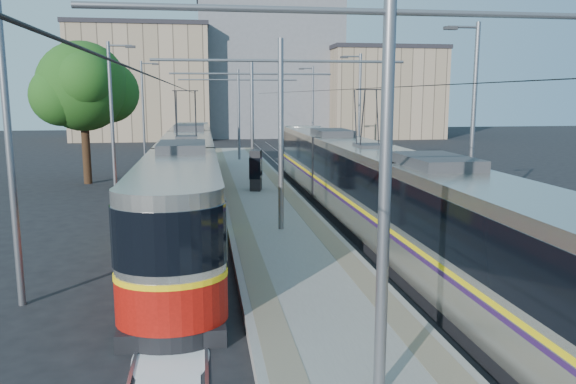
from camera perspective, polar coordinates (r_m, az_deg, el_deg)
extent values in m
plane|color=black|center=(13.82, 4.00, -12.63)|extent=(160.00, 160.00, 0.00)
cube|color=gray|center=(30.04, -3.08, -0.08)|extent=(4.00, 50.00, 0.30)
cube|color=gray|center=(29.91, -5.85, 0.15)|extent=(0.70, 50.00, 0.01)
cube|color=gray|center=(30.18, -0.35, 0.28)|extent=(0.70, 50.00, 0.01)
cube|color=gray|center=(29.96, -11.33, -0.54)|extent=(0.07, 70.00, 0.03)
cube|color=gray|center=(29.93, -8.58, -0.47)|extent=(0.07, 70.00, 0.03)
cube|color=gray|center=(30.47, 2.32, -0.19)|extent=(0.07, 70.00, 0.03)
cube|color=gray|center=(30.77, 4.94, -0.12)|extent=(0.07, 70.00, 0.03)
cube|color=black|center=(27.53, -10.07, -1.01)|extent=(2.30, 31.76, 0.40)
cube|color=beige|center=(27.28, -10.17, 2.40)|extent=(2.40, 30.16, 2.90)
cube|color=black|center=(27.22, -10.20, 3.45)|extent=(2.43, 30.16, 1.30)
cube|color=yellow|center=(27.33, -10.15, 1.57)|extent=(2.43, 30.16, 0.12)
cube|color=#A61009|center=(27.41, -10.12, 0.54)|extent=(2.42, 30.16, 1.10)
cube|color=#2D2D30|center=(27.13, -10.27, 5.76)|extent=(1.68, 3.00, 0.30)
cube|color=black|center=(22.70, 8.09, -3.23)|extent=(2.30, 31.39, 0.40)
cube|color=#B6B2A7|center=(22.40, 8.19, 0.88)|extent=(2.40, 29.79, 2.90)
cube|color=black|center=(22.33, 8.22, 2.15)|extent=(2.43, 29.79, 1.30)
cube|color=yellow|center=(22.46, 8.16, -0.12)|extent=(2.43, 29.79, 0.12)
cube|color=#2E1447|center=(22.49, 8.15, -0.50)|extent=(2.43, 29.79, 0.10)
cube|color=#2D2D30|center=(22.21, 8.29, 4.97)|extent=(1.68, 3.00, 0.30)
cylinder|color=slate|center=(9.05, 9.81, 0.36)|extent=(0.20, 0.20, 7.00)
cylinder|color=slate|center=(9.02, 10.33, 17.54)|extent=(9.20, 0.10, 0.10)
cylinder|color=slate|center=(20.71, -0.73, 5.70)|extent=(0.20, 0.20, 7.00)
cylinder|color=slate|center=(20.70, -0.75, 13.18)|extent=(9.20, 0.10, 0.10)
cylinder|color=slate|center=(32.62, -3.66, 7.15)|extent=(0.20, 0.20, 7.00)
cylinder|color=slate|center=(32.61, -3.71, 11.89)|extent=(9.20, 0.10, 0.10)
cylinder|color=slate|center=(44.58, -5.03, 7.81)|extent=(0.20, 0.20, 7.00)
cylinder|color=slate|center=(44.57, -5.08, 11.28)|extent=(9.20, 0.10, 0.10)
cylinder|color=black|center=(29.48, -10.27, 10.14)|extent=(0.02, 70.00, 0.02)
cylinder|color=black|center=(30.16, 3.75, 10.26)|extent=(0.02, 70.00, 0.02)
cylinder|color=slate|center=(15.25, -26.45, 4.00)|extent=(0.18, 0.18, 8.00)
cylinder|color=slate|center=(30.84, -17.45, 6.95)|extent=(0.18, 0.18, 8.00)
cube|color=#2D2D30|center=(30.77, -15.73, 14.02)|extent=(0.50, 0.22, 0.12)
cylinder|color=slate|center=(46.71, -14.50, 7.87)|extent=(0.18, 0.18, 8.00)
cube|color=#2D2D30|center=(46.67, -13.33, 12.53)|extent=(0.50, 0.22, 0.12)
cylinder|color=slate|center=(22.97, 18.25, 6.11)|extent=(0.18, 0.18, 8.00)
cube|color=#2D2D30|center=(22.60, 16.19, 15.70)|extent=(0.50, 0.22, 0.12)
cylinder|color=slate|center=(37.93, 7.26, 7.75)|extent=(0.18, 0.18, 8.00)
cube|color=#2D2D30|center=(37.70, 5.73, 13.47)|extent=(0.50, 0.22, 0.12)
cylinder|color=slate|center=(53.49, 2.53, 8.36)|extent=(0.18, 0.18, 8.00)
cube|color=#2D2D30|center=(53.33, 1.38, 12.40)|extent=(0.50, 0.22, 0.12)
cube|color=black|center=(29.84, -3.29, 2.22)|extent=(0.74, 1.03, 2.13)
cube|color=black|center=(29.82, -3.29, 2.49)|extent=(0.79, 1.07, 1.11)
cylinder|color=#382314|center=(36.05, -19.79, 3.58)|extent=(0.48, 0.48, 3.52)
sphere|color=#194B15|center=(35.88, -20.16, 10.05)|extent=(5.27, 5.27, 5.27)
sphere|color=#194B15|center=(36.51, -17.80, 9.64)|extent=(3.74, 3.74, 3.74)
cube|color=tan|center=(72.83, -14.53, 10.49)|extent=(16.00, 12.00, 13.25)
cube|color=#262328|center=(73.28, -14.77, 15.87)|extent=(16.32, 12.24, 0.50)
cube|color=slate|center=(77.05, -2.09, 12.18)|extent=(18.00, 14.00, 17.16)
cube|color=#262328|center=(77.93, -2.14, 18.68)|extent=(18.36, 14.28, 0.50)
cube|color=tan|center=(74.08, 9.45, 9.73)|extent=(14.00, 10.00, 10.89)
cube|color=#262328|center=(74.31, 9.58, 14.13)|extent=(14.28, 10.20, 0.50)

